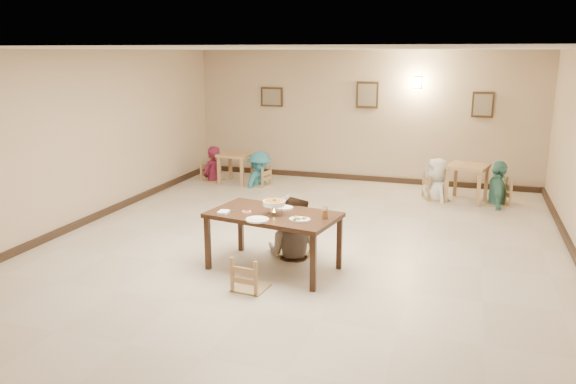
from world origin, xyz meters
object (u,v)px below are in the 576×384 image
(bg_table_left, at_px, (236,159))
(bg_diner_d, at_px, (500,161))
(drink_glass, at_px, (325,213))
(bg_table_right, at_px, (468,172))
(main_table, at_px, (273,219))
(bg_chair_lr, at_px, (260,167))
(bg_chair_ll, at_px, (212,162))
(bg_diner_b, at_px, (259,151))
(chair_near, at_px, (250,257))
(curry_warmer, at_px, (274,203))
(bg_diner_c, at_px, (438,158))
(bg_chair_rr, at_px, (498,180))
(bg_chair_rl, at_px, (437,175))
(main_diner, at_px, (294,197))
(bg_diner_a, at_px, (212,146))
(chair_far, at_px, (296,220))

(bg_table_left, distance_m, bg_diner_d, 5.68)
(drink_glass, relative_size, bg_diner_d, 0.09)
(bg_table_left, distance_m, bg_table_right, 5.08)
(main_table, distance_m, bg_chair_lr, 5.06)
(bg_chair_ll, height_order, bg_diner_b, bg_diner_b)
(drink_glass, bearing_deg, chair_near, -138.47)
(curry_warmer, distance_m, bg_diner_c, 5.09)
(bg_table_right, distance_m, bg_diner_c, 0.64)
(drink_glass, distance_m, bg_diner_d, 5.21)
(bg_diner_b, bearing_deg, bg_chair_rr, -83.72)
(bg_table_right, bearing_deg, bg_chair_lr, -179.70)
(bg_diner_b, bearing_deg, drink_glass, -143.27)
(bg_chair_rl, xyz_separation_m, bg_diner_d, (1.18, -0.06, 0.38))
(main_diner, distance_m, curry_warmer, 0.68)
(drink_glass, relative_size, bg_chair_lr, 0.18)
(main_table, relative_size, chair_near, 2.17)
(drink_glass, bearing_deg, bg_diner_a, 129.34)
(bg_diner_d, bearing_deg, main_diner, 140.89)
(chair_far, height_order, drink_glass, chair_far)
(bg_table_right, bearing_deg, chair_near, -115.39)
(bg_chair_ll, bearing_deg, bg_diner_c, -75.92)
(bg_diner_c, bearing_deg, bg_diner_b, -117.37)
(main_diner, xyz_separation_m, bg_chair_lr, (-2.06, 4.04, -0.47))
(bg_chair_rl, bearing_deg, bg_table_left, 68.58)
(bg_chair_lr, distance_m, bg_diner_b, 0.35)
(curry_warmer, height_order, bg_diner_d, bg_diner_d)
(bg_table_left, xyz_separation_m, bg_chair_rl, (4.49, -0.05, -0.07))
(bg_chair_rl, relative_size, bg_diner_c, 0.58)
(chair_near, height_order, bg_chair_lr, same)
(main_diner, relative_size, bg_diner_b, 1.14)
(bg_diner_b, bearing_deg, chair_near, -153.69)
(drink_glass, xyz_separation_m, bg_diner_d, (2.37, 4.64, -0.01))
(chair_near, height_order, drink_glass, drink_glass)
(bg_chair_lr, bearing_deg, drink_glass, 42.79)
(curry_warmer, height_order, bg_diner_b, bg_diner_b)
(bg_diner_b, bearing_deg, bg_chair_lr, -173.23)
(curry_warmer, bearing_deg, bg_diner_d, 56.63)
(bg_table_left, height_order, bg_diner_d, bg_diner_d)
(bg_diner_a, relative_size, bg_diner_d, 0.94)
(bg_table_left, xyz_separation_m, bg_diner_b, (0.60, -0.06, 0.22))
(bg_table_right, bearing_deg, bg_diner_b, -179.70)
(bg_table_left, bearing_deg, chair_near, -65.21)
(bg_chair_rl, xyz_separation_m, bg_chair_rr, (1.18, -0.06, -0.01))
(main_table, relative_size, chair_far, 1.85)
(chair_near, relative_size, bg_diner_b, 0.55)
(curry_warmer, distance_m, bg_diner_b, 5.12)
(bg_chair_rl, bearing_deg, bg_chair_ll, 68.41)
(main_table, bearing_deg, drink_glass, 7.34)
(chair_near, xyz_separation_m, bg_chair_lr, (-1.91, 5.38, 0.00))
(bg_chair_ll, relative_size, bg_diner_d, 0.52)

